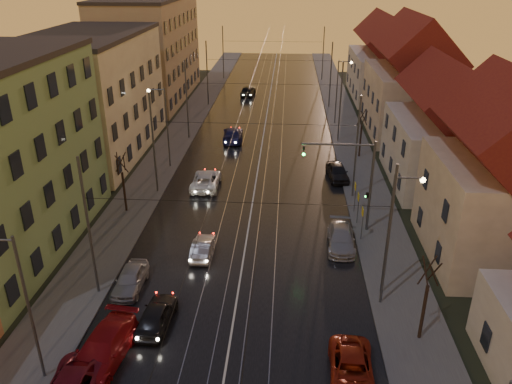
% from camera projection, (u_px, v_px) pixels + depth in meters
% --- Properties ---
extents(road, '(16.00, 120.00, 0.04)m').
position_uv_depth(road, '(263.00, 137.00, 58.48)').
color(road, black).
rests_on(road, ground).
extents(sidewalk_left, '(4.00, 120.00, 0.15)m').
position_uv_depth(sidewalk_left, '(179.00, 135.00, 59.04)').
color(sidewalk_left, '#4C4C4C').
rests_on(sidewalk_left, ground).
extents(sidewalk_right, '(4.00, 120.00, 0.15)m').
position_uv_depth(sidewalk_right, '(349.00, 139.00, 57.87)').
color(sidewalk_right, '#4C4C4C').
rests_on(sidewalk_right, ground).
extents(tram_rail_0, '(0.06, 120.00, 0.03)m').
position_uv_depth(tram_rail_0, '(244.00, 137.00, 58.59)').
color(tram_rail_0, gray).
rests_on(tram_rail_0, road).
extents(tram_rail_1, '(0.06, 120.00, 0.03)m').
position_uv_depth(tram_rail_1, '(257.00, 137.00, 58.51)').
color(tram_rail_1, gray).
rests_on(tram_rail_1, road).
extents(tram_rail_2, '(0.06, 120.00, 0.03)m').
position_uv_depth(tram_rail_2, '(270.00, 137.00, 58.42)').
color(tram_rail_2, gray).
rests_on(tram_rail_2, road).
extents(tram_rail_3, '(0.06, 120.00, 0.03)m').
position_uv_depth(tram_rail_3, '(282.00, 137.00, 58.34)').
color(tram_rail_3, gray).
rests_on(tram_rail_3, road).
extents(apartment_left_2, '(10.00, 20.00, 12.00)m').
position_uv_depth(apartment_left_2, '(92.00, 97.00, 51.56)').
color(apartment_left_2, '#BEB393').
rests_on(apartment_left_2, ground).
extents(apartment_left_3, '(10.00, 24.00, 14.00)m').
position_uv_depth(apartment_left_3, '(150.00, 50.00, 72.92)').
color(apartment_left_3, '#9A7B63').
rests_on(apartment_left_3, ground).
extents(house_right_1, '(8.67, 10.20, 10.80)m').
position_uv_depth(house_right_1, '(504.00, 184.00, 32.55)').
color(house_right_1, tan).
rests_on(house_right_1, ground).
extents(house_right_2, '(9.18, 12.24, 9.20)m').
position_uv_depth(house_right_2, '(446.00, 134.00, 44.68)').
color(house_right_2, '#BCB8AE').
rests_on(house_right_2, ground).
extents(house_right_3, '(9.18, 14.28, 11.50)m').
position_uv_depth(house_right_3, '(411.00, 84.00, 57.80)').
color(house_right_3, tan).
rests_on(house_right_3, ground).
extents(house_right_4, '(9.18, 16.32, 10.00)m').
position_uv_depth(house_right_4, '(384.00, 63.00, 74.44)').
color(house_right_4, '#BCB8AE').
rests_on(house_right_4, ground).
extents(catenary_pole_l_1, '(0.16, 0.16, 9.00)m').
position_uv_depth(catenary_pole_l_1, '(89.00, 229.00, 28.99)').
color(catenary_pole_l_1, '#595B60').
rests_on(catenary_pole_l_1, ground).
extents(catenary_pole_r_1, '(0.16, 0.16, 9.00)m').
position_uv_depth(catenary_pole_r_1, '(388.00, 239.00, 27.99)').
color(catenary_pole_r_1, '#595B60').
rests_on(catenary_pole_r_1, ground).
extents(catenary_pole_l_2, '(0.16, 0.16, 9.00)m').
position_uv_depth(catenary_pole_l_2, '(154.00, 144.00, 42.60)').
color(catenary_pole_l_2, '#595B60').
rests_on(catenary_pole_l_2, ground).
extents(catenary_pole_r_2, '(0.16, 0.16, 9.00)m').
position_uv_depth(catenary_pole_r_2, '(356.00, 149.00, 41.60)').
color(catenary_pole_r_2, '#595B60').
rests_on(catenary_pole_r_2, ground).
extents(catenary_pole_l_3, '(0.16, 0.16, 9.00)m').
position_uv_depth(catenary_pole_l_3, '(187.00, 101.00, 56.21)').
color(catenary_pole_l_3, '#595B60').
rests_on(catenary_pole_l_3, ground).
extents(catenary_pole_r_3, '(0.16, 0.16, 9.00)m').
position_uv_depth(catenary_pole_r_3, '(340.00, 103.00, 55.20)').
color(catenary_pole_r_3, '#595B60').
rests_on(catenary_pole_r_3, ground).
extents(catenary_pole_l_4, '(0.16, 0.16, 9.00)m').
position_uv_depth(catenary_pole_l_4, '(207.00, 74.00, 69.81)').
color(catenary_pole_l_4, '#595B60').
rests_on(catenary_pole_l_4, ground).
extents(catenary_pole_r_4, '(0.16, 0.16, 9.00)m').
position_uv_depth(catenary_pole_r_4, '(331.00, 75.00, 68.81)').
color(catenary_pole_r_4, '#595B60').
rests_on(catenary_pole_r_4, ground).
extents(catenary_pole_l_5, '(0.16, 0.16, 9.00)m').
position_uv_depth(catenary_pole_l_5, '(223.00, 53.00, 86.14)').
color(catenary_pole_l_5, '#595B60').
rests_on(catenary_pole_l_5, ground).
extents(catenary_pole_r_5, '(0.16, 0.16, 9.00)m').
position_uv_depth(catenary_pole_r_5, '(323.00, 54.00, 85.14)').
color(catenary_pole_r_5, '#595B60').
rests_on(catenary_pole_r_5, ground).
extents(street_lamp_0, '(1.75, 0.32, 8.00)m').
position_uv_depth(street_lamp_0, '(20.00, 296.00, 22.51)').
color(street_lamp_0, '#595B60').
rests_on(street_lamp_0, ground).
extents(street_lamp_1, '(1.75, 0.32, 8.00)m').
position_uv_depth(street_lamp_1, '(395.00, 224.00, 28.71)').
color(street_lamp_1, '#595B60').
rests_on(street_lamp_1, ground).
extents(street_lamp_2, '(1.75, 0.32, 8.00)m').
position_uv_depth(street_lamp_2, '(164.00, 120.00, 47.91)').
color(street_lamp_2, '#595B60').
rests_on(street_lamp_2, ground).
extents(street_lamp_3, '(1.75, 0.32, 8.00)m').
position_uv_depth(street_lamp_3, '(340.00, 86.00, 61.36)').
color(street_lamp_3, '#595B60').
rests_on(street_lamp_3, ground).
extents(traffic_light_mast, '(5.30, 0.32, 7.20)m').
position_uv_depth(traffic_light_mast, '(358.00, 175.00, 36.15)').
color(traffic_light_mast, '#595B60').
rests_on(traffic_light_mast, ground).
extents(bare_tree_0, '(1.09, 1.09, 5.11)m').
position_uv_depth(bare_tree_0, '(123.00, 184.00, 39.91)').
color(bare_tree_0, black).
rests_on(bare_tree_0, ground).
extents(bare_tree_1, '(1.09, 1.09, 5.11)m').
position_uv_depth(bare_tree_1, '(425.00, 302.00, 26.02)').
color(bare_tree_1, black).
rests_on(bare_tree_1, ground).
extents(bare_tree_2, '(1.09, 1.09, 5.11)m').
position_uv_depth(bare_tree_2, '(361.00, 135.00, 51.40)').
color(bare_tree_2, black).
rests_on(bare_tree_2, ground).
extents(driving_car_0, '(1.85, 4.12, 1.37)m').
position_uv_depth(driving_car_0, '(157.00, 315.00, 27.87)').
color(driving_car_0, black).
rests_on(driving_car_0, ground).
extents(driving_car_1, '(1.32, 3.70, 1.22)m').
position_uv_depth(driving_car_1, '(203.00, 247.00, 34.63)').
color(driving_car_1, '#97979C').
rests_on(driving_car_1, ground).
extents(driving_car_2, '(2.43, 5.16, 1.43)m').
position_uv_depth(driving_car_2, '(206.00, 180.00, 45.15)').
color(driving_car_2, white).
rests_on(driving_car_2, ground).
extents(driving_car_3, '(2.56, 5.50, 1.56)m').
position_uv_depth(driving_car_3, '(233.00, 134.00, 57.10)').
color(driving_car_3, '#181A4A').
rests_on(driving_car_3, ground).
extents(driving_car_4, '(2.36, 4.82, 1.58)m').
position_uv_depth(driving_car_4, '(248.00, 91.00, 76.58)').
color(driving_car_4, black).
rests_on(driving_car_4, ground).
extents(parked_left_2, '(2.82, 5.61, 1.56)m').
position_uv_depth(parked_left_2, '(102.00, 350.00, 25.19)').
color(parked_left_2, maroon).
rests_on(parked_left_2, ground).
extents(parked_left_3, '(1.63, 3.98, 1.35)m').
position_uv_depth(parked_left_3, '(130.00, 279.00, 31.05)').
color(parked_left_3, '#9C9CA1').
rests_on(parked_left_3, ground).
extents(parked_right_0, '(2.34, 4.72, 1.29)m').
position_uv_depth(parked_right_0, '(352.00, 370.00, 24.13)').
color(parked_right_0, maroon).
rests_on(parked_right_0, ground).
extents(parked_right_1, '(2.11, 4.73, 1.35)m').
position_uv_depth(parked_right_1, '(341.00, 238.00, 35.65)').
color(parked_right_1, '#A6A5AB').
rests_on(parked_right_1, ground).
extents(parked_right_2, '(2.21, 4.49, 1.47)m').
position_uv_depth(parked_right_2, '(337.00, 172.00, 46.89)').
color(parked_right_2, black).
rests_on(parked_right_2, ground).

